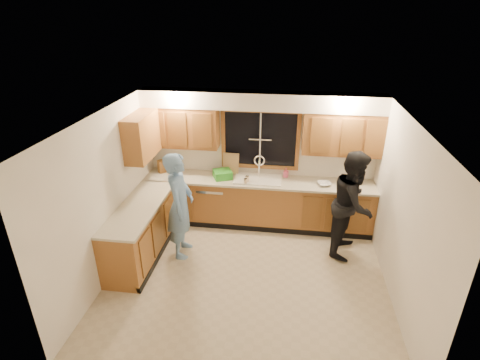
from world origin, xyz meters
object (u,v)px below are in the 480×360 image
(soap_bottle, at_px, (286,173))
(bowl, at_px, (324,184))
(man, at_px, (180,206))
(woman, at_px, (353,204))
(dishwasher, at_px, (213,201))
(stove, at_px, (127,251))
(knife_block, at_px, (162,166))
(dish_crate, at_px, (223,174))
(sink, at_px, (258,182))

(soap_bottle, height_order, bowl, soap_bottle)
(man, bearing_deg, woman, -85.74)
(dishwasher, xyz_separation_m, soap_bottle, (1.35, 0.20, 0.60))
(stove, bearing_deg, woman, 18.76)
(knife_block, height_order, bowl, knife_block)
(dishwasher, bearing_deg, woman, -14.84)
(man, relative_size, bowl, 7.72)
(man, height_order, soap_bottle, man)
(stove, bearing_deg, bowl, 30.36)
(dishwasher, height_order, knife_block, knife_block)
(knife_block, height_order, soap_bottle, knife_block)
(woman, xyz_separation_m, soap_bottle, (-1.11, 0.86, 0.11))
(dishwasher, height_order, dish_crate, dish_crate)
(sink, xyz_separation_m, man, (-1.15, -1.11, 0.04))
(man, xyz_separation_m, dish_crate, (0.50, 1.10, 0.09))
(soap_bottle, bearing_deg, man, -141.77)
(man, xyz_separation_m, soap_bottle, (1.65, 1.30, 0.11))
(dishwasher, relative_size, bowl, 3.52)
(sink, bearing_deg, woman, -22.49)
(sink, height_order, knife_block, sink)
(stove, distance_m, soap_bottle, 3.11)
(dishwasher, relative_size, soap_bottle, 4.64)
(sink, height_order, bowl, sink)
(knife_block, bearing_deg, man, -103.47)
(soap_bottle, bearing_deg, woman, -37.66)
(bowl, bearing_deg, soap_bottle, 158.89)
(knife_block, xyz_separation_m, dish_crate, (1.19, -0.10, -0.05))
(stove, distance_m, knife_block, 2.00)
(woman, height_order, soap_bottle, woman)
(dishwasher, height_order, man, man)
(man, distance_m, woman, 2.80)
(stove, bearing_deg, soap_bottle, 41.22)
(sink, bearing_deg, bowl, -3.61)
(man, relative_size, knife_block, 7.32)
(stove, height_order, dish_crate, dish_crate)
(dishwasher, height_order, woman, woman)
(dishwasher, height_order, bowl, bowl)
(man, bearing_deg, dishwasher, -20.35)
(man, relative_size, woman, 1.00)
(man, distance_m, soap_bottle, 2.11)
(sink, distance_m, woman, 1.74)
(soap_bottle, relative_size, bowl, 0.76)
(knife_block, height_order, dish_crate, knife_block)
(dishwasher, bearing_deg, dish_crate, 1.01)
(man, relative_size, soap_bottle, 10.19)
(dishwasher, xyz_separation_m, stove, (-0.95, -1.81, 0.04))
(stove, xyz_separation_m, woman, (3.41, 1.16, 0.45))
(bowl, bearing_deg, sink, 176.39)
(dishwasher, distance_m, dish_crate, 0.61)
(soap_bottle, bearing_deg, stove, -138.78)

